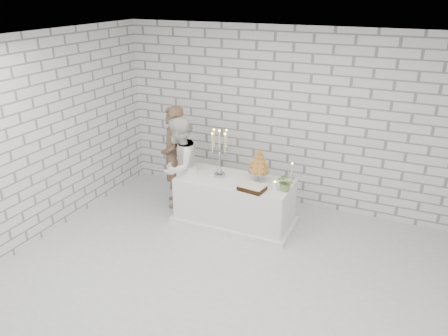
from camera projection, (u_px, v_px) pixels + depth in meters
ground at (229, 278)px, 5.83m from camera, size 6.00×5.00×0.01m
ceiling at (230, 43)px, 4.68m from camera, size 6.00×5.00×0.01m
wall_back at (290, 119)px, 7.36m from camera, size 6.00×0.01×3.00m
wall_front at (89, 299)px, 3.15m from camera, size 6.00×0.01×3.00m
wall_left at (39, 140)px, 6.39m from camera, size 0.01×5.00×3.00m
cake_table at (235, 201)px, 7.07m from camera, size 1.80×0.80×0.75m
groom at (174, 157)px, 7.49m from camera, size 0.70×0.76×1.75m
bride at (179, 167)px, 7.19m from camera, size 0.65×0.82×1.66m
candelabra at (219, 153)px, 6.90m from camera, size 0.40×0.40×0.78m
croquembouche at (259, 165)px, 6.79m from camera, size 0.38×0.38×0.52m
chocolate_cake at (252, 188)px, 6.55m from camera, size 0.41×0.32×0.08m
pillar_candle at (275, 186)px, 6.57m from camera, size 0.10×0.10×0.12m
extra_taper at (292, 174)px, 6.73m from camera, size 0.07×0.07×0.32m
flowers at (286, 181)px, 6.50m from camera, size 0.33×0.32×0.29m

